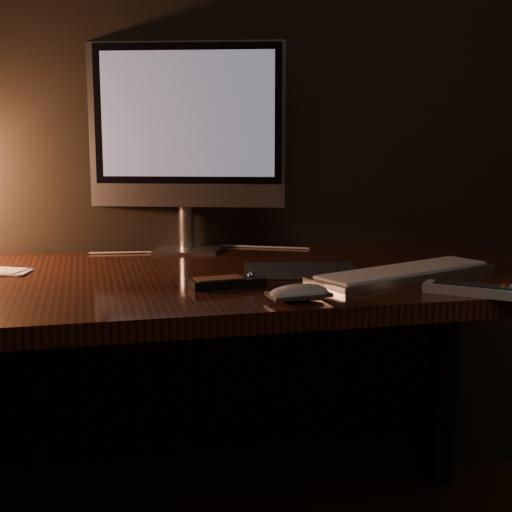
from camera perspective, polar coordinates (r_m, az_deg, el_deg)
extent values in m
cube|color=#2C241B|center=(1.99, -5.46, 18.06)|extent=(4.00, 0.02, 2.70)
cube|color=#3D190E|center=(1.60, -3.04, -2.09)|extent=(1.60, 0.75, 0.04)
cube|color=black|center=(2.25, 14.80, -8.88)|extent=(0.06, 0.06, 0.71)
cube|color=black|center=(2.00, -4.81, -7.87)|extent=(1.48, 0.02, 0.51)
cube|color=silver|center=(1.92, -5.46, 0.54)|extent=(0.21, 0.20, 0.01)
cylinder|color=silver|center=(1.94, -5.61, 2.42)|extent=(0.05, 0.05, 0.11)
cube|color=silver|center=(1.89, -5.60, 10.36)|extent=(0.50, 0.19, 0.42)
cube|color=black|center=(1.88, -5.53, 11.23)|extent=(0.47, 0.16, 0.36)
cube|color=#8088AF|center=(1.88, -5.52, 11.23)|extent=(0.43, 0.14, 0.32)
cube|color=silver|center=(1.60, 11.76, -1.28)|extent=(0.48, 0.29, 0.02)
cube|color=black|center=(1.62, 3.65, -1.19)|extent=(0.30, 0.26, 0.00)
ellipsoid|color=white|center=(1.33, 3.44, -3.15)|extent=(0.12, 0.07, 0.02)
cube|color=black|center=(1.45, -2.33, -2.14)|extent=(0.16, 0.07, 0.02)
cube|color=brown|center=(1.45, -2.34, -1.77)|extent=(0.10, 0.06, 0.00)
sphere|color=silver|center=(1.45, -2.34, -1.71)|extent=(0.02, 0.02, 0.02)
cube|color=gray|center=(1.44, 16.97, -2.64)|extent=(0.17, 0.16, 0.02)
cube|color=black|center=(1.44, 16.99, -2.24)|extent=(0.14, 0.12, 0.00)
cylinder|color=red|center=(1.44, 17.00, -2.13)|extent=(0.01, 0.01, 0.00)
cylinder|color=#0C8C19|center=(1.44, 17.00, -2.13)|extent=(0.01, 0.01, 0.00)
cylinder|color=gold|center=(1.44, 17.00, -2.13)|extent=(0.01, 0.01, 0.00)
cylinder|color=#1433BF|center=(1.44, 17.00, -2.13)|extent=(0.01, 0.01, 0.00)
cube|color=white|center=(1.70, -19.62, -1.18)|extent=(0.14, 0.12, 0.01)
cylinder|color=white|center=(1.91, -4.10, 0.47)|extent=(0.56, 0.19, 0.01)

